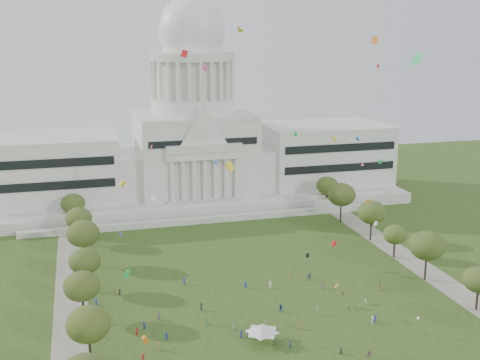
% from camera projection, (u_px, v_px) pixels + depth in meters
% --- Properties ---
extents(ground, '(400.00, 400.00, 0.00)m').
position_uv_depth(ground, '(293.00, 330.00, 134.49)').
color(ground, '#314A18').
rests_on(ground, ground).
extents(capitol, '(160.00, 64.50, 91.30)m').
position_uv_depth(capitol, '(194.00, 144.00, 235.55)').
color(capitol, silver).
rests_on(capitol, ground).
extents(path_left, '(8.00, 160.00, 0.04)m').
position_uv_depth(path_left, '(71.00, 299.00, 150.33)').
color(path_left, gray).
rests_on(path_left, ground).
extents(path_right, '(8.00, 160.00, 0.04)m').
position_uv_depth(path_right, '(412.00, 261.00, 174.83)').
color(path_right, gray).
rests_on(path_right, ground).
extents(row_tree_l_1, '(8.86, 8.86, 12.59)m').
position_uv_depth(row_tree_l_1, '(88.00, 324.00, 118.32)').
color(row_tree_l_1, black).
rests_on(row_tree_l_1, ground).
extents(row_tree_r_1, '(7.58, 7.58, 10.78)m').
position_uv_depth(row_tree_r_1, '(479.00, 280.00, 142.81)').
color(row_tree_r_1, black).
rests_on(row_tree_r_1, ground).
extents(row_tree_l_2, '(8.42, 8.42, 11.97)m').
position_uv_depth(row_tree_l_2, '(82.00, 286.00, 137.16)').
color(row_tree_l_2, black).
rests_on(row_tree_l_2, ground).
extents(row_tree_r_2, '(9.55, 9.55, 13.58)m').
position_uv_depth(row_tree_r_2, '(427.00, 246.00, 159.78)').
color(row_tree_r_2, black).
rests_on(row_tree_r_2, ground).
extents(row_tree_l_3, '(8.12, 8.12, 11.55)m').
position_uv_depth(row_tree_l_3, '(85.00, 261.00, 153.04)').
color(row_tree_l_3, black).
rests_on(row_tree_l_3, ground).
extents(row_tree_r_3, '(7.01, 7.01, 9.98)m').
position_uv_depth(row_tree_r_3, '(395.00, 235.00, 176.42)').
color(row_tree_r_3, black).
rests_on(row_tree_r_3, ground).
extents(row_tree_l_4, '(9.29, 9.29, 13.21)m').
position_uv_depth(row_tree_l_4, '(83.00, 234.00, 170.09)').
color(row_tree_l_4, black).
rests_on(row_tree_l_4, ground).
extents(row_tree_r_4, '(9.19, 9.19, 13.06)m').
position_uv_depth(row_tree_r_4, '(372.00, 212.00, 190.56)').
color(row_tree_r_4, black).
rests_on(row_tree_r_4, ground).
extents(row_tree_l_5, '(8.33, 8.33, 11.85)m').
position_uv_depth(row_tree_l_5, '(78.00, 218.00, 187.45)').
color(row_tree_l_5, black).
rests_on(row_tree_l_5, ground).
extents(row_tree_r_5, '(9.82, 9.82, 13.96)m').
position_uv_depth(row_tree_r_5, '(341.00, 195.00, 208.96)').
color(row_tree_r_5, black).
rests_on(row_tree_r_5, ground).
extents(row_tree_l_6, '(8.19, 8.19, 11.64)m').
position_uv_depth(row_tree_l_6, '(73.00, 204.00, 204.04)').
color(row_tree_l_6, black).
rests_on(row_tree_l_6, ground).
extents(row_tree_r_6, '(8.42, 8.42, 11.97)m').
position_uv_depth(row_tree_r_6, '(327.00, 186.00, 226.73)').
color(row_tree_r_6, black).
rests_on(row_tree_r_6, ground).
extents(event_tent, '(10.05, 10.05, 4.29)m').
position_uv_depth(event_tent, '(262.00, 328.00, 128.65)').
color(event_tent, '#4C4C4C').
rests_on(event_tent, ground).
extents(person_0, '(1.15, 0.97, 2.00)m').
position_uv_depth(person_0, '(380.00, 287.00, 155.20)').
color(person_0, olive).
rests_on(person_0, ground).
extents(person_2, '(1.04, 0.98, 1.83)m').
position_uv_depth(person_2, '(380.00, 285.00, 156.60)').
color(person_2, '#26262B').
rests_on(person_2, ground).
extents(person_3, '(1.04, 1.23, 1.69)m').
position_uv_depth(person_3, '(348.00, 307.00, 143.83)').
color(person_3, '#33723F').
rests_on(person_3, ground).
extents(person_4, '(0.75, 1.21, 1.95)m').
position_uv_depth(person_4, '(318.00, 310.00, 141.95)').
color(person_4, silver).
rests_on(person_4, ground).
extents(person_5, '(1.42, 1.80, 1.82)m').
position_uv_depth(person_5, '(281.00, 308.00, 143.41)').
color(person_5, navy).
rests_on(person_5, ground).
extents(person_6, '(0.51, 0.75, 1.47)m').
position_uv_depth(person_6, '(341.00, 351.00, 124.51)').
color(person_6, '#26262B').
rests_on(person_6, ground).
extents(person_7, '(0.81, 0.81, 1.81)m').
position_uv_depth(person_7, '(290.00, 344.00, 126.65)').
color(person_7, navy).
rests_on(person_7, ground).
extents(person_8, '(1.01, 0.91, 1.77)m').
position_uv_depth(person_8, '(234.00, 326.00, 134.71)').
color(person_8, silver).
rests_on(person_8, ground).
extents(person_9, '(1.19, 1.26, 1.78)m').
position_uv_depth(person_9, '(373.00, 320.00, 137.44)').
color(person_9, silver).
rests_on(person_9, ground).
extents(person_10, '(0.76, 0.98, 1.49)m').
position_uv_depth(person_10, '(343.00, 293.00, 151.97)').
color(person_10, olive).
rests_on(person_10, ground).
extents(person_11, '(1.44, 1.15, 1.47)m').
position_uv_depth(person_11, '(369.00, 354.00, 123.32)').
color(person_11, '#994C8C').
rests_on(person_11, ground).
extents(distant_crowd, '(62.17, 36.20, 1.88)m').
position_uv_depth(distant_crowd, '(219.00, 307.00, 144.17)').
color(distant_crowd, '#B21E1E').
rests_on(distant_crowd, ground).
extents(kite_swarm, '(85.06, 108.47, 62.96)m').
position_uv_depth(kite_swarm, '(287.00, 176.00, 134.89)').
color(kite_swarm, red).
rests_on(kite_swarm, ground).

